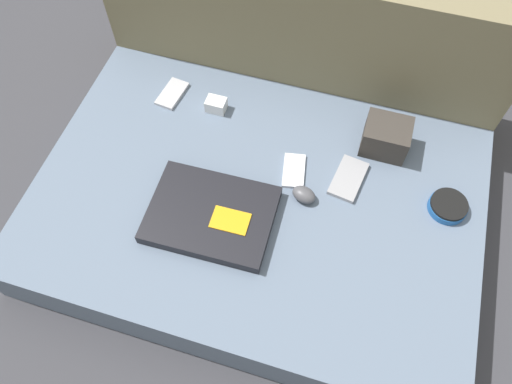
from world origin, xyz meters
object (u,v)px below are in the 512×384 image
at_px(computer_mouse, 304,195).
at_px(charger_brick, 216,105).
at_px(speaker_puck, 448,206).
at_px(laptop, 211,215).
at_px(phone_silver, 294,171).
at_px(camera_pouch, 386,137).
at_px(phone_small, 348,179).
at_px(phone_black, 172,94).

height_order(computer_mouse, charger_brick, charger_brick).
relative_size(computer_mouse, speaker_puck, 0.75).
xyz_separation_m(laptop, phone_silver, (0.16, 0.19, -0.01)).
bearing_deg(laptop, camera_pouch, 40.99).
height_order(phone_silver, phone_small, phone_small).
bearing_deg(phone_small, camera_pouch, 71.46).
relative_size(phone_silver, camera_pouch, 0.94).
bearing_deg(phone_black, speaker_puck, -3.49).
relative_size(laptop, computer_mouse, 4.31).
xyz_separation_m(laptop, phone_small, (0.30, 0.20, -0.01)).
bearing_deg(speaker_puck, laptop, -160.70).
bearing_deg(phone_black, computer_mouse, -19.47).
bearing_deg(phone_small, speaker_puck, 5.89).
relative_size(speaker_puck, phone_small, 0.70).
relative_size(laptop, charger_brick, 5.61).
height_order(computer_mouse, phone_small, computer_mouse).
height_order(laptop, computer_mouse, same).
bearing_deg(computer_mouse, laptop, -132.98).
distance_m(phone_small, charger_brick, 0.42).
xyz_separation_m(computer_mouse, phone_silver, (-0.04, 0.07, -0.01)).
bearing_deg(camera_pouch, phone_black, 179.43).
relative_size(laptop, phone_small, 2.27).
distance_m(camera_pouch, charger_brick, 0.47).
height_order(laptop, speaker_puck, laptop).
relative_size(laptop, camera_pouch, 2.61).
bearing_deg(computer_mouse, phone_black, 169.81).
height_order(laptop, phone_small, laptop).
bearing_deg(phone_silver, computer_mouse, -68.56).
bearing_deg(laptop, speaker_puck, 17.81).
height_order(speaker_puck, charger_brick, charger_brick).
bearing_deg(computer_mouse, phone_small, 57.90).
height_order(computer_mouse, phone_black, computer_mouse).
distance_m(phone_black, camera_pouch, 0.60).
height_order(laptop, phone_black, laptop).
bearing_deg(phone_silver, phone_small, -3.78).
bearing_deg(speaker_puck, camera_pouch, 142.20).
height_order(phone_black, phone_small, phone_small).
xyz_separation_m(phone_small, charger_brick, (-0.40, 0.12, 0.01)).
bearing_deg(laptop, phone_black, 123.66).
distance_m(laptop, phone_small, 0.36).
xyz_separation_m(phone_black, camera_pouch, (0.60, -0.01, 0.04)).
distance_m(computer_mouse, phone_silver, 0.08).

